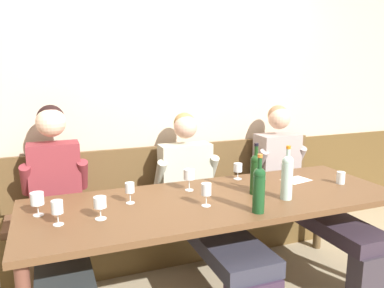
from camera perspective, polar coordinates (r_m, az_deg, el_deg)
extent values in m
cube|color=beige|center=(3.40, -3.45, 7.73)|extent=(6.80, 0.08, 2.80)
cube|color=brown|center=(3.54, -3.00, -7.77)|extent=(6.80, 0.03, 0.91)
cube|color=brown|center=(3.43, -1.75, -12.66)|extent=(2.83, 0.42, 0.44)
cube|color=brown|center=(3.33, -1.77, -8.81)|extent=(2.77, 0.39, 0.05)
cube|color=brown|center=(3.43, -2.86, -3.86)|extent=(2.83, 0.04, 0.45)
cube|color=brown|center=(2.60, 3.62, -8.49)|extent=(2.53, 0.89, 0.04)
cylinder|color=brown|center=(2.89, -22.98, -15.41)|extent=(0.07, 0.07, 0.71)
cylinder|color=brown|center=(3.65, 18.49, -9.44)|extent=(0.07, 0.07, 0.71)
cube|color=#2B3235|center=(2.60, -18.86, -16.26)|extent=(0.31, 1.19, 0.11)
cube|color=maroon|center=(3.07, -19.82, -5.15)|extent=(0.37, 0.20, 0.58)
sphere|color=beige|center=(2.97, -20.39, 3.07)|extent=(0.21, 0.21, 0.21)
sphere|color=black|center=(2.99, -20.43, 3.64)|extent=(0.20, 0.20, 0.20)
cylinder|color=maroon|center=(3.03, -23.59, -4.97)|extent=(0.08, 0.20, 0.27)
cylinder|color=maroon|center=(3.03, -16.10, -4.43)|extent=(0.08, 0.20, 0.27)
cube|color=#2D2E3C|center=(2.82, 3.56, -13.41)|extent=(0.37, 1.19, 0.11)
cube|color=#B0B29F|center=(3.27, -1.03, -4.25)|extent=(0.44, 0.19, 0.49)
sphere|color=#D5A890|center=(3.17, -0.99, 2.59)|extent=(0.20, 0.20, 0.20)
sphere|color=#9A7544|center=(3.19, -1.15, 3.09)|extent=(0.18, 0.18, 0.18)
cylinder|color=#B0B29F|center=(3.16, -4.76, -4.52)|extent=(0.08, 0.20, 0.27)
cylinder|color=#B0B29F|center=(3.31, 2.97, -3.73)|extent=(0.08, 0.20, 0.27)
cube|color=#332C34|center=(3.03, 25.13, -17.86)|extent=(0.29, 0.14, 0.38)
cube|color=#2F2532|center=(3.28, 18.61, -10.35)|extent=(0.33, 1.18, 0.11)
cube|color=gray|center=(3.67, 12.58, -2.57)|extent=(0.39, 0.24, 0.52)
sphere|color=#D6AA91|center=(3.59, 12.95, 3.77)|extent=(0.20, 0.20, 0.20)
sphere|color=#986E4C|center=(3.60, 12.74, 4.22)|extent=(0.19, 0.19, 0.19)
cylinder|color=gray|center=(3.52, 10.23, -2.70)|extent=(0.08, 0.20, 0.27)
cylinder|color=gray|center=(3.74, 15.62, -2.09)|extent=(0.08, 0.20, 0.27)
cylinder|color=#ABCDC6|center=(2.61, 14.02, -5.44)|extent=(0.08, 0.08, 0.25)
sphere|color=#ABCDC6|center=(2.58, 14.17, -2.53)|extent=(0.08, 0.08, 0.08)
cylinder|color=#ABCDC6|center=(2.57, 14.22, -1.51)|extent=(0.03, 0.03, 0.07)
cylinder|color=orange|center=(2.56, 14.27, -0.48)|extent=(0.03, 0.03, 0.02)
cylinder|color=#193E18|center=(2.67, 9.48, -5.03)|extent=(0.07, 0.07, 0.23)
sphere|color=#193E18|center=(2.64, 9.57, -2.36)|extent=(0.07, 0.07, 0.07)
cylinder|color=#193E18|center=(2.63, 9.61, -1.24)|extent=(0.03, 0.03, 0.09)
cylinder|color=black|center=(2.62, 9.65, -0.08)|extent=(0.03, 0.03, 0.02)
cylinder|color=#16421E|center=(2.34, 9.97, -7.44)|extent=(0.07, 0.07, 0.23)
sphere|color=#16421E|center=(2.31, 10.08, -4.43)|extent=(0.07, 0.07, 0.07)
cylinder|color=#16421E|center=(2.29, 10.12, -3.11)|extent=(0.03, 0.03, 0.09)
cylinder|color=orange|center=(2.28, 10.17, -1.76)|extent=(0.03, 0.03, 0.02)
cylinder|color=silver|center=(2.31, -13.51, -10.82)|extent=(0.07, 0.07, 0.00)
cylinder|color=silver|center=(2.30, -13.55, -10.00)|extent=(0.01, 0.01, 0.07)
cylinder|color=silver|center=(2.28, -13.63, -8.47)|extent=(0.07, 0.07, 0.06)
cylinder|color=#F6DD84|center=(2.29, -13.60, -9.01)|extent=(0.07, 0.07, 0.02)
cylinder|color=silver|center=(2.48, -22.02, -9.83)|extent=(0.06, 0.06, 0.00)
cylinder|color=silver|center=(2.47, -22.08, -9.09)|extent=(0.01, 0.01, 0.06)
cylinder|color=silver|center=(2.45, -22.20, -7.58)|extent=(0.08, 0.08, 0.07)
cylinder|color=silver|center=(2.45, 2.13, -9.21)|extent=(0.06, 0.06, 0.00)
cylinder|color=silver|center=(2.44, 2.14, -8.40)|extent=(0.01, 0.01, 0.07)
cylinder|color=silver|center=(2.42, 2.15, -6.79)|extent=(0.07, 0.07, 0.08)
cylinder|color=silver|center=(2.75, -0.42, -6.91)|extent=(0.06, 0.06, 0.00)
cylinder|color=silver|center=(2.73, -0.42, -6.07)|extent=(0.01, 0.01, 0.08)
cylinder|color=silver|center=(2.71, -0.42, -4.55)|extent=(0.08, 0.08, 0.07)
cylinder|color=silver|center=(2.30, -19.39, -11.29)|extent=(0.06, 0.06, 0.00)
cylinder|color=silver|center=(2.29, -19.45, -10.50)|extent=(0.01, 0.01, 0.06)
cylinder|color=silver|center=(2.27, -19.57, -8.88)|extent=(0.07, 0.07, 0.07)
cylinder|color=silver|center=(3.04, 6.85, -5.19)|extent=(0.07, 0.07, 0.00)
cylinder|color=silver|center=(3.03, 6.87, -4.63)|extent=(0.01, 0.01, 0.06)
cylinder|color=silver|center=(3.01, 6.89, -3.50)|extent=(0.07, 0.07, 0.07)
cylinder|color=#E9D984|center=(3.02, 6.88, -3.85)|extent=(0.06, 0.06, 0.03)
cylinder|color=silver|center=(2.53, -9.24, -8.70)|extent=(0.06, 0.06, 0.00)
cylinder|color=silver|center=(2.52, -9.26, -7.92)|extent=(0.01, 0.01, 0.07)
cylinder|color=silver|center=(2.50, -9.31, -6.47)|extent=(0.06, 0.06, 0.06)
cylinder|color=#DFE28E|center=(2.50, -9.30, -6.93)|extent=(0.05, 0.05, 0.02)
cylinder|color=silver|center=(3.10, 21.39, -4.73)|extent=(0.06, 0.06, 0.09)
cube|color=white|center=(3.10, 15.34, -5.23)|extent=(0.24, 0.19, 0.00)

